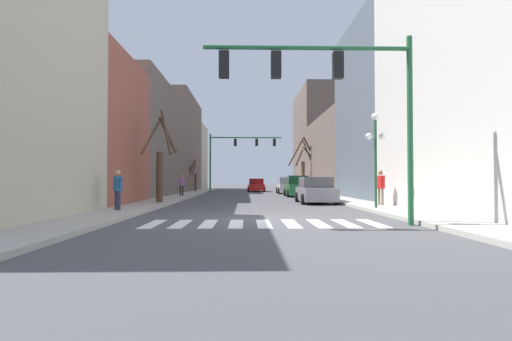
{
  "coord_description": "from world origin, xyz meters",
  "views": [
    {
      "loc": [
        -0.58,
        -14.43,
        1.44
      ],
      "look_at": [
        0.46,
        27.13,
        2.39
      ],
      "focal_mm": 28.0,
      "sensor_mm": 36.0,
      "label": 1
    }
  ],
  "objects_px": {
    "pedestrian_on_right_sidewalk": "(182,183)",
    "pedestrian_waiting_at_curb": "(381,184)",
    "car_parked_left_near": "(316,191)",
    "car_driving_toward_lane": "(256,185)",
    "car_at_intersection": "(297,187)",
    "traffic_signal_near": "(332,84)",
    "street_tree_left_mid": "(304,164)",
    "street_tree_left_near": "(161,163)",
    "car_parked_right_mid": "(288,186)",
    "pedestrian_near_right_corner": "(118,186)",
    "traffic_signal_far": "(237,148)",
    "street_lamp_right_corner": "(376,141)",
    "street_tree_right_far": "(194,175)"
  },
  "relations": [
    {
      "from": "pedestrian_on_right_sidewalk",
      "to": "pedestrian_waiting_at_curb",
      "type": "xyz_separation_m",
      "value": [
        11.99,
        -12.0,
        0.06
      ]
    },
    {
      "from": "car_parked_left_near",
      "to": "pedestrian_waiting_at_curb",
      "type": "xyz_separation_m",
      "value": [
        2.58,
        -4.2,
        0.45
      ]
    },
    {
      "from": "car_driving_toward_lane",
      "to": "car_at_intersection",
      "type": "relative_size",
      "value": 1.12
    },
    {
      "from": "traffic_signal_near",
      "to": "pedestrian_waiting_at_curb",
      "type": "bearing_deg",
      "value": 61.61
    },
    {
      "from": "pedestrian_on_right_sidewalk",
      "to": "street_tree_left_mid",
      "type": "xyz_separation_m",
      "value": [
        11.83,
        13.92,
        2.05
      ]
    },
    {
      "from": "car_parked_left_near",
      "to": "street_tree_left_near",
      "type": "relative_size",
      "value": 0.85
    },
    {
      "from": "car_parked_right_mid",
      "to": "pedestrian_waiting_at_curb",
      "type": "bearing_deg",
      "value": -172.89
    },
    {
      "from": "car_parked_right_mid",
      "to": "pedestrian_on_right_sidewalk",
      "type": "distance_m",
      "value": 12.81
    },
    {
      "from": "car_at_intersection",
      "to": "street_tree_left_near",
      "type": "relative_size",
      "value": 0.79
    },
    {
      "from": "street_tree_left_mid",
      "to": "pedestrian_waiting_at_curb",
      "type": "bearing_deg",
      "value": -89.64
    },
    {
      "from": "pedestrian_waiting_at_curb",
      "to": "pedestrian_near_right_corner",
      "type": "distance_m",
      "value": 12.64
    },
    {
      "from": "car_at_intersection",
      "to": "pedestrian_near_right_corner",
      "type": "height_order",
      "value": "pedestrian_near_right_corner"
    },
    {
      "from": "pedestrian_waiting_at_curb",
      "to": "traffic_signal_far",
      "type": "bearing_deg",
      "value": 4.21
    },
    {
      "from": "pedestrian_waiting_at_curb",
      "to": "pedestrian_near_right_corner",
      "type": "xyz_separation_m",
      "value": [
        -12.29,
        -2.96,
        -0.04
      ]
    },
    {
      "from": "car_parked_left_near",
      "to": "car_parked_right_mid",
      "type": "height_order",
      "value": "car_parked_right_mid"
    },
    {
      "from": "traffic_signal_far",
      "to": "street_tree_left_near",
      "type": "relative_size",
      "value": 1.53
    },
    {
      "from": "car_parked_left_near",
      "to": "street_tree_left_near",
      "type": "distance_m",
      "value": 9.36
    },
    {
      "from": "traffic_signal_near",
      "to": "street_tree_left_mid",
      "type": "height_order",
      "value": "street_tree_left_mid"
    },
    {
      "from": "traffic_signal_far",
      "to": "street_tree_left_near",
      "type": "xyz_separation_m",
      "value": [
        -3.8,
        -22.26,
        -2.55
      ]
    },
    {
      "from": "traffic_signal_near",
      "to": "street_tree_left_near",
      "type": "xyz_separation_m",
      "value": [
        -7.58,
        10.35,
        -2.05
      ]
    },
    {
      "from": "street_lamp_right_corner",
      "to": "car_driving_toward_lane",
      "type": "height_order",
      "value": "street_lamp_right_corner"
    },
    {
      "from": "car_parked_right_mid",
      "to": "pedestrian_on_right_sidewalk",
      "type": "bearing_deg",
      "value": 132.69
    },
    {
      "from": "traffic_signal_near",
      "to": "traffic_signal_far",
      "type": "height_order",
      "value": "traffic_signal_far"
    },
    {
      "from": "car_driving_toward_lane",
      "to": "traffic_signal_far",
      "type": "bearing_deg",
      "value": 144.31
    },
    {
      "from": "street_tree_left_near",
      "to": "street_tree_right_far",
      "type": "xyz_separation_m",
      "value": [
        -1.07,
        22.24,
        -0.51
      ]
    },
    {
      "from": "traffic_signal_near",
      "to": "car_at_intersection",
      "type": "relative_size",
      "value": 1.57
    },
    {
      "from": "car_driving_toward_lane",
      "to": "car_parked_left_near",
      "type": "bearing_deg",
      "value": -172.81
    },
    {
      "from": "car_driving_toward_lane",
      "to": "pedestrian_on_right_sidewalk",
      "type": "height_order",
      "value": "pedestrian_on_right_sidewalk"
    },
    {
      "from": "car_parked_left_near",
      "to": "street_tree_left_mid",
      "type": "bearing_deg",
      "value": -6.35
    },
    {
      "from": "car_parked_right_mid",
      "to": "car_driving_toward_lane",
      "type": "bearing_deg",
      "value": 21.98
    },
    {
      "from": "car_at_intersection",
      "to": "car_parked_right_mid",
      "type": "bearing_deg",
      "value": 0.63
    },
    {
      "from": "car_driving_toward_lane",
      "to": "street_tree_left_near",
      "type": "distance_m",
      "value": 26.2
    },
    {
      "from": "street_lamp_right_corner",
      "to": "car_parked_left_near",
      "type": "height_order",
      "value": "street_lamp_right_corner"
    },
    {
      "from": "car_parked_left_near",
      "to": "street_tree_left_mid",
      "type": "relative_size",
      "value": 0.72
    },
    {
      "from": "street_lamp_right_corner",
      "to": "street_tree_right_far",
      "type": "bearing_deg",
      "value": 113.97
    },
    {
      "from": "pedestrian_near_right_corner",
      "to": "street_tree_right_far",
      "type": "distance_m",
      "value": 27.97
    },
    {
      "from": "street_lamp_right_corner",
      "to": "street_tree_left_near",
      "type": "xyz_separation_m",
      "value": [
        -10.85,
        4.56,
        -0.84
      ]
    },
    {
      "from": "traffic_signal_far",
      "to": "car_parked_right_mid",
      "type": "bearing_deg",
      "value": -39.21
    },
    {
      "from": "street_lamp_right_corner",
      "to": "street_tree_left_near",
      "type": "bearing_deg",
      "value": 157.2
    },
    {
      "from": "car_at_intersection",
      "to": "street_lamp_right_corner",
      "type": "bearing_deg",
      "value": -173.85
    },
    {
      "from": "street_tree_left_mid",
      "to": "pedestrian_near_right_corner",
      "type": "bearing_deg",
      "value": -112.79
    },
    {
      "from": "street_tree_right_far",
      "to": "traffic_signal_near",
      "type": "bearing_deg",
      "value": -75.14
    },
    {
      "from": "street_tree_left_mid",
      "to": "car_parked_right_mid",
      "type": "bearing_deg",
      "value": -114.81
    },
    {
      "from": "car_driving_toward_lane",
      "to": "car_at_intersection",
      "type": "bearing_deg",
      "value": -167.92
    },
    {
      "from": "car_driving_toward_lane",
      "to": "car_parked_left_near",
      "type": "xyz_separation_m",
      "value": [
        3.03,
        -23.99,
        0.01
      ]
    },
    {
      "from": "car_at_intersection",
      "to": "car_parked_right_mid",
      "type": "distance_m",
      "value": 7.01
    },
    {
      "from": "car_at_intersection",
      "to": "car_parked_left_near",
      "type": "xyz_separation_m",
      "value": [
        -0.08,
        -9.49,
        -0.07
      ]
    },
    {
      "from": "pedestrian_waiting_at_curb",
      "to": "pedestrian_near_right_corner",
      "type": "bearing_deg",
      "value": 90.24
    },
    {
      "from": "traffic_signal_far",
      "to": "street_lamp_right_corner",
      "type": "height_order",
      "value": "traffic_signal_far"
    },
    {
      "from": "street_lamp_right_corner",
      "to": "traffic_signal_near",
      "type": "bearing_deg",
      "value": -119.43
    }
  ]
}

